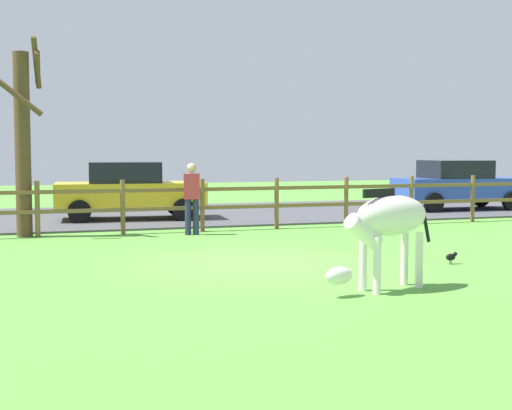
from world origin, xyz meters
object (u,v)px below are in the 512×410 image
at_px(zebra, 387,223).
at_px(parked_car_blue, 458,184).
at_px(crow_on_grass, 451,257).
at_px(visitor_near_fence, 192,195).
at_px(parked_car_yellow, 129,190).
at_px(bare_tree, 23,139).

xyz_separation_m(zebra, parked_car_blue, (8.54, 11.05, -0.08)).
bearing_deg(crow_on_grass, parked_car_blue, 55.69).
bearing_deg(visitor_near_fence, crow_on_grass, -60.40).
height_order(crow_on_grass, visitor_near_fence, visitor_near_fence).
bearing_deg(parked_car_yellow, parked_car_blue, -0.23).
height_order(crow_on_grass, parked_car_yellow, parked_car_yellow).
relative_size(bare_tree, parked_car_blue, 1.08).
distance_m(zebra, parked_car_blue, 13.97).
distance_m(bare_tree, parked_car_blue, 13.56).
relative_size(zebra, parked_car_blue, 0.46).
distance_m(crow_on_grass, visitor_near_fence, 6.48).
distance_m(parked_car_yellow, visitor_near_fence, 3.88).
distance_m(parked_car_blue, visitor_near_fence, 10.26).
relative_size(parked_car_blue, visitor_near_fence, 2.49).
height_order(crow_on_grass, parked_car_blue, parked_car_blue).
height_order(bare_tree, parked_car_blue, bare_tree).
bearing_deg(bare_tree, crow_on_grass, -43.26).
bearing_deg(zebra, bare_tree, 119.74).
relative_size(zebra, visitor_near_fence, 1.16).
bearing_deg(bare_tree, visitor_near_fence, -12.51).
xyz_separation_m(bare_tree, zebra, (4.63, -8.11, -1.26)).
xyz_separation_m(bare_tree, parked_car_blue, (13.17, 2.94, -1.34)).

